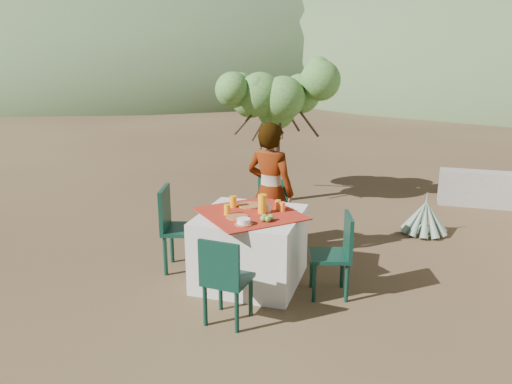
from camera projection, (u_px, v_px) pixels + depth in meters
ground at (237, 268)px, 5.65m from camera, size 160.00×160.00×0.00m
table at (250, 247)px, 5.23m from camera, size 1.30×1.30×0.76m
chair_far at (269, 211)px, 6.13m from camera, size 0.46×0.46×0.86m
chair_near at (224, 277)px, 4.36m from camera, size 0.42×0.42×0.82m
chair_left at (176, 225)px, 5.50m from camera, size 0.53×0.53×0.94m
chair_right at (337, 251)px, 4.91m from camera, size 0.48×0.48×0.84m
person at (270, 192)px, 5.75m from camera, size 0.67×0.52×1.61m
shrub_tree at (281, 104)px, 7.81m from camera, size 1.70×1.66×1.99m
agave at (425, 218)px, 6.67m from camera, size 0.61×0.62×0.66m
hill_near_left at (141, 85)px, 38.31m from camera, size 40.00×40.00×16.00m
hill_far_center at (355, 75)px, 54.74m from camera, size 60.00×60.00×24.00m
plate_far at (250, 205)px, 5.36m from camera, size 0.26×0.26×0.01m
plate_near at (237, 217)px, 4.98m from camera, size 0.22×0.22×0.01m
glass_far at (233, 202)px, 5.31m from camera, size 0.08×0.08×0.12m
glass_near at (227, 210)px, 5.06m from camera, size 0.07×0.07×0.11m
juice_pitcher at (262, 204)px, 5.10m from camera, size 0.09×0.09×0.20m
bowl_plate at (244, 224)px, 4.78m from camera, size 0.18×0.18×0.01m
white_bowl at (244, 221)px, 4.77m from camera, size 0.13×0.13×0.05m
jar_left at (282, 207)px, 5.17m from camera, size 0.06×0.06×0.10m
jar_right at (278, 205)px, 5.23m from camera, size 0.06×0.06×0.10m
napkin_holder at (267, 208)px, 5.15m from camera, size 0.07×0.05×0.09m
fruit_cluster at (267, 218)px, 4.87m from camera, size 0.13×0.12×0.06m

